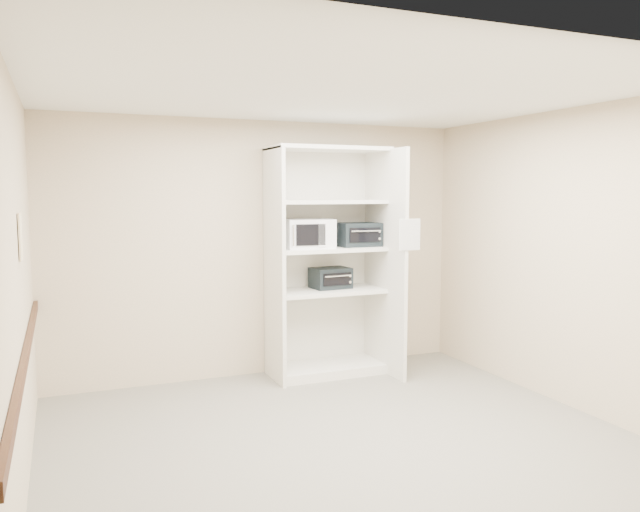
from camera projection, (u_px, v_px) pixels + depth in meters
name	position (u px, v px, depth m)	size (l,w,h in m)	color
floor	(341.00, 439.00, 4.94)	(4.50, 4.00, 0.01)	#69635B
ceiling	(342.00, 92.00, 4.67)	(4.50, 4.00, 0.01)	white
wall_back	(263.00, 249.00, 6.64)	(4.50, 0.02, 2.70)	beige
wall_front	(516.00, 318.00, 2.97)	(4.50, 0.02, 2.70)	beige
wall_left	(18.00, 287.00, 3.94)	(0.02, 4.00, 2.70)	beige
wall_right	(566.00, 258.00, 5.67)	(0.02, 4.00, 2.70)	beige
shelving_unit	(331.00, 269.00, 6.65)	(1.24, 0.92, 2.42)	silver
microwave	(308.00, 234.00, 6.49)	(0.50, 0.38, 0.30)	white
toaster_oven_upper	(358.00, 234.00, 6.71)	(0.44, 0.33, 0.25)	black
toaster_oven_lower	(330.00, 278.00, 6.71)	(0.40, 0.30, 0.22)	black
paper_sign	(410.00, 235.00, 6.26)	(0.24, 0.01, 0.31)	white
chair_rail	(26.00, 356.00, 4.00)	(0.04, 3.98, 0.08)	black
wall_poster	(20.00, 237.00, 4.15)	(0.01, 0.23, 0.32)	white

